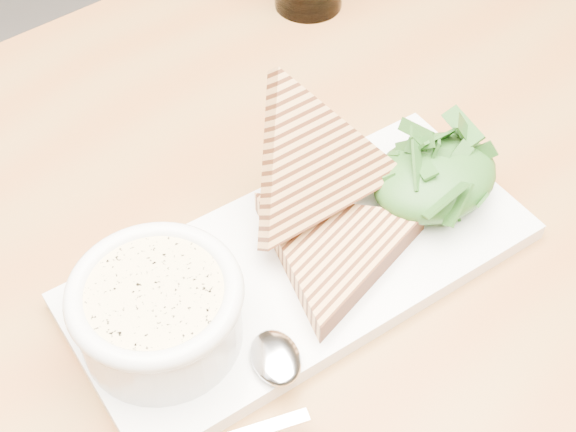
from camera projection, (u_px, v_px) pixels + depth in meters
table_top at (407, 198)px, 0.74m from camera, size 1.30×0.90×0.04m
table_leg_br at (486, 78)px, 1.45m from camera, size 0.06×0.06×0.74m
platter at (303, 265)px, 0.65m from camera, size 0.38×0.18×0.02m
soup_bowl at (160, 317)px, 0.58m from camera, size 0.12×0.12×0.05m
soup at (155, 295)px, 0.56m from camera, size 0.10×0.10×0.01m
bowl_rim at (154, 293)px, 0.56m from camera, size 0.13×0.13×0.01m
sandwich_flat at (333, 249)px, 0.64m from camera, size 0.20×0.20×0.02m
sandwich_lean at (315, 164)px, 0.64m from camera, size 0.17×0.18×0.18m
salad_base at (435, 177)px, 0.67m from camera, size 0.11×0.09×0.04m
arugula_pile at (435, 173)px, 0.67m from camera, size 0.11×0.10×0.05m
spoon_bowl at (276, 357)px, 0.58m from camera, size 0.05×0.06×0.01m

